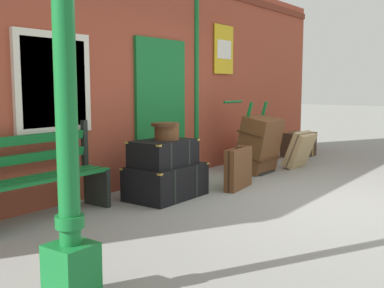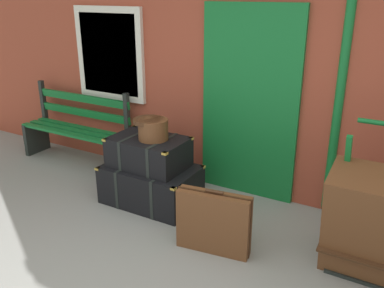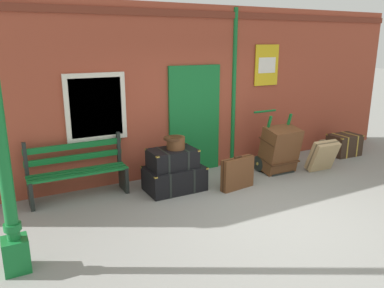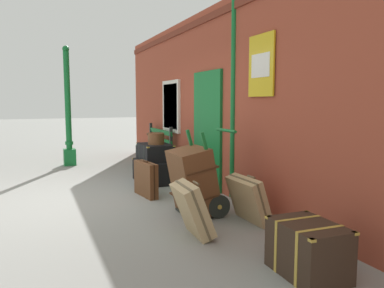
{
  "view_description": "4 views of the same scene",
  "coord_description": "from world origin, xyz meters",
  "px_view_note": "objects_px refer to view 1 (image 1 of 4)",
  "views": [
    {
      "loc": [
        -5.4,
        -2.04,
        1.41
      ],
      "look_at": [
        -0.41,
        1.59,
        0.65
      ],
      "focal_mm": 44.0,
      "sensor_mm": 36.0,
      "label": 1
    },
    {
      "loc": [
        1.58,
        -1.62,
        2.21
      ],
      "look_at": [
        -0.3,
        1.64,
        0.8
      ],
      "focal_mm": 38.48,
      "sensor_mm": 36.0,
      "label": 2
    },
    {
      "loc": [
        -3.54,
        -3.99,
        2.54
      ],
      "look_at": [
        -0.42,
        1.81,
        0.75
      ],
      "focal_mm": 35.59,
      "sensor_mm": 36.0,
      "label": 3
    },
    {
      "loc": [
        6.12,
        -0.47,
        1.57
      ],
      "look_at": [
        0.61,
        1.86,
        0.89
      ],
      "focal_mm": 35.31,
      "sensor_mm": 36.0,
      "label": 4
    }
  ],
  "objects_px": {
    "steamer_trunk_base": "(166,181)",
    "suitcase_brown": "(300,150)",
    "round_hatbox": "(166,130)",
    "suitcase_charcoal": "(238,168)",
    "steamer_trunk_middle": "(164,153)",
    "platform_bench": "(39,178)",
    "large_brown_trunk": "(259,144)",
    "corner_trunk": "(299,145)",
    "porters_trolley": "(250,156)",
    "lamp_post": "(67,138)",
    "suitcase_cream": "(249,148)"
  },
  "relations": [
    {
      "from": "porters_trolley",
      "to": "suitcase_charcoal",
      "type": "distance_m",
      "value": 1.33
    },
    {
      "from": "corner_trunk",
      "to": "suitcase_cream",
      "type": "bearing_deg",
      "value": 168.88
    },
    {
      "from": "platform_bench",
      "to": "porters_trolley",
      "type": "bearing_deg",
      "value": -6.61
    },
    {
      "from": "platform_bench",
      "to": "steamer_trunk_base",
      "type": "distance_m",
      "value": 1.64
    },
    {
      "from": "suitcase_cream",
      "to": "large_brown_trunk",
      "type": "bearing_deg",
      "value": -139.28
    },
    {
      "from": "steamer_trunk_middle",
      "to": "suitcase_brown",
      "type": "xyz_separation_m",
      "value": [
        3.08,
        -0.51,
        -0.26
      ]
    },
    {
      "from": "large_brown_trunk",
      "to": "suitcase_cream",
      "type": "height_order",
      "value": "large_brown_trunk"
    },
    {
      "from": "platform_bench",
      "to": "large_brown_trunk",
      "type": "height_order",
      "value": "platform_bench"
    },
    {
      "from": "lamp_post",
      "to": "steamer_trunk_base",
      "type": "distance_m",
      "value": 3.1
    },
    {
      "from": "platform_bench",
      "to": "suitcase_brown",
      "type": "xyz_separation_m",
      "value": [
        4.6,
        -0.97,
        -0.12
      ]
    },
    {
      "from": "lamp_post",
      "to": "platform_bench",
      "type": "distance_m",
      "value": 2.23
    },
    {
      "from": "lamp_post",
      "to": "suitcase_charcoal",
      "type": "relative_size",
      "value": 4.27
    },
    {
      "from": "steamer_trunk_base",
      "to": "steamer_trunk_middle",
      "type": "relative_size",
      "value": 1.24
    },
    {
      "from": "steamer_trunk_middle",
      "to": "suitcase_charcoal",
      "type": "relative_size",
      "value": 1.21
    },
    {
      "from": "steamer_trunk_middle",
      "to": "round_hatbox",
      "type": "bearing_deg",
      "value": 0.08
    },
    {
      "from": "steamer_trunk_base",
      "to": "porters_trolley",
      "type": "distance_m",
      "value": 2.24
    },
    {
      "from": "suitcase_brown",
      "to": "suitcase_cream",
      "type": "xyz_separation_m",
      "value": [
        -0.21,
        0.88,
        -0.02
      ]
    },
    {
      "from": "suitcase_charcoal",
      "to": "steamer_trunk_middle",
      "type": "bearing_deg",
      "value": 154.82
    },
    {
      "from": "steamer_trunk_base",
      "to": "suitcase_brown",
      "type": "xyz_separation_m",
      "value": [
        3.05,
        -0.49,
        0.11
      ]
    },
    {
      "from": "porters_trolley",
      "to": "suitcase_brown",
      "type": "distance_m",
      "value": 0.97
    },
    {
      "from": "large_brown_trunk",
      "to": "suitcase_cream",
      "type": "distance_m",
      "value": 0.82
    },
    {
      "from": "large_brown_trunk",
      "to": "suitcase_charcoal",
      "type": "relative_size",
      "value": 1.4
    },
    {
      "from": "lamp_post",
      "to": "large_brown_trunk",
      "type": "xyz_separation_m",
      "value": [
        4.88,
        1.22,
        -0.61
      ]
    },
    {
      "from": "corner_trunk",
      "to": "suitcase_charcoal",
      "type": "bearing_deg",
      "value": -170.59
    },
    {
      "from": "lamp_post",
      "to": "suitcase_cream",
      "type": "height_order",
      "value": "lamp_post"
    },
    {
      "from": "steamer_trunk_base",
      "to": "round_hatbox",
      "type": "bearing_deg",
      "value": 26.51
    },
    {
      "from": "steamer_trunk_base",
      "to": "large_brown_trunk",
      "type": "distance_m",
      "value": 2.26
    },
    {
      "from": "porters_trolley",
      "to": "corner_trunk",
      "type": "distance_m",
      "value": 2.12
    },
    {
      "from": "corner_trunk",
      "to": "round_hatbox",
      "type": "bearing_deg",
      "value": -179.1
    },
    {
      "from": "steamer_trunk_middle",
      "to": "suitcase_charcoal",
      "type": "height_order",
      "value": "steamer_trunk_middle"
    },
    {
      "from": "lamp_post",
      "to": "steamer_trunk_base",
      "type": "relative_size",
      "value": 2.84
    },
    {
      "from": "porters_trolley",
      "to": "suitcase_cream",
      "type": "distance_m",
      "value": 0.7
    },
    {
      "from": "porters_trolley",
      "to": "suitcase_cream",
      "type": "relative_size",
      "value": 1.73
    },
    {
      "from": "suitcase_cream",
      "to": "corner_trunk",
      "type": "height_order",
      "value": "suitcase_cream"
    },
    {
      "from": "steamer_trunk_base",
      "to": "lamp_post",
      "type": "bearing_deg",
      "value": -152.78
    },
    {
      "from": "lamp_post",
      "to": "suitcase_charcoal",
      "type": "xyz_separation_m",
      "value": [
        3.65,
        0.89,
        -0.8
      ]
    },
    {
      "from": "steamer_trunk_middle",
      "to": "round_hatbox",
      "type": "distance_m",
      "value": 0.29
    },
    {
      "from": "suitcase_charcoal",
      "to": "round_hatbox",
      "type": "bearing_deg",
      "value": 153.47
    },
    {
      "from": "porters_trolley",
      "to": "steamer_trunk_base",
      "type": "bearing_deg",
      "value": -179.03
    },
    {
      "from": "round_hatbox",
      "to": "suitcase_charcoal",
      "type": "height_order",
      "value": "round_hatbox"
    },
    {
      "from": "porters_trolley",
      "to": "large_brown_trunk",
      "type": "relative_size",
      "value": 1.24
    },
    {
      "from": "large_brown_trunk",
      "to": "porters_trolley",
      "type": "bearing_deg",
      "value": 90.0
    },
    {
      "from": "round_hatbox",
      "to": "suitcase_brown",
      "type": "relative_size",
      "value": 0.58
    },
    {
      "from": "large_brown_trunk",
      "to": "corner_trunk",
      "type": "bearing_deg",
      "value": 6.09
    },
    {
      "from": "porters_trolley",
      "to": "lamp_post",
      "type": "bearing_deg",
      "value": -164.02
    },
    {
      "from": "suitcase_brown",
      "to": "steamer_trunk_middle",
      "type": "bearing_deg",
      "value": 170.56
    },
    {
      "from": "porters_trolley",
      "to": "steamer_trunk_middle",
      "type": "bearing_deg",
      "value": -179.45
    },
    {
      "from": "lamp_post",
      "to": "suitcase_charcoal",
      "type": "bearing_deg",
      "value": 13.69
    },
    {
      "from": "steamer_trunk_base",
      "to": "suitcase_brown",
      "type": "relative_size",
      "value": 1.57
    },
    {
      "from": "round_hatbox",
      "to": "suitcase_charcoal",
      "type": "distance_m",
      "value": 1.23
    }
  ]
}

